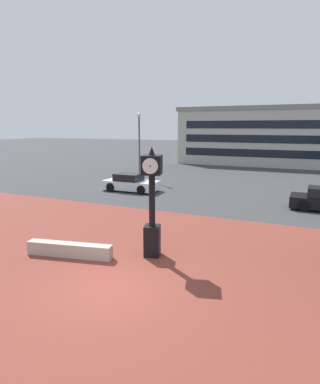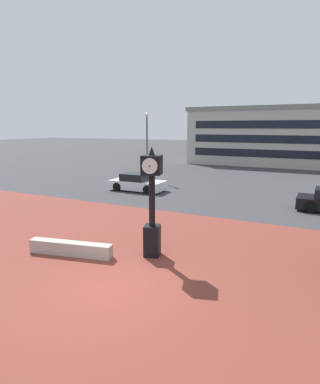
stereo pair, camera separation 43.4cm
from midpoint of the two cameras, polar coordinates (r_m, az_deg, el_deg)
ground_plane at (r=9.95m, az=-10.04°, el=-16.50°), size 200.00×200.00×0.00m
plaza_brick_paving at (r=11.76m, az=-3.50°, el=-11.76°), size 44.00×12.69×0.01m
planter_wall at (r=12.41m, az=-16.68°, el=-9.76°), size 3.21×1.06×0.50m
street_clock at (r=11.47m, az=-2.50°, el=-2.13°), size 0.83×0.85×3.97m
car_street_far at (r=23.84m, az=-5.74°, el=1.57°), size 4.05×1.92×1.28m
civic_building at (r=44.11m, az=19.75°, el=9.34°), size 23.46×10.91×7.03m
street_lamp_post at (r=28.73m, az=-4.13°, el=9.42°), size 0.36×0.36×5.84m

